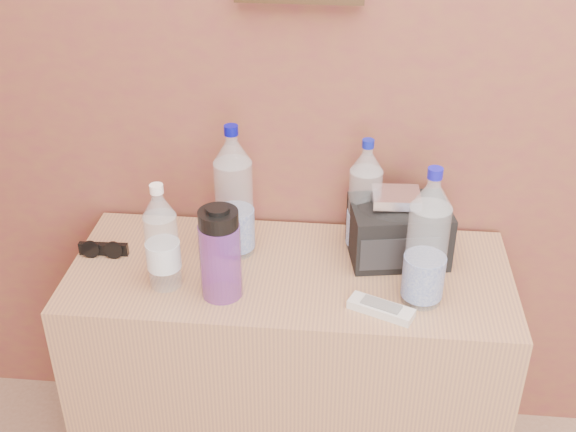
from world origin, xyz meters
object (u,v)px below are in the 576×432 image
at_px(dresser, 290,373).
at_px(ac_remote, 381,309).
at_px(pet_large_b, 234,198).
at_px(foil_packet, 396,197).
at_px(pet_large_c, 365,201).
at_px(toiletry_bag, 399,228).
at_px(sunglasses, 104,249).
at_px(pet_small, 162,242).
at_px(nalgene_bottle, 220,253).
at_px(pet_large_d, 427,245).

xyz_separation_m(dresser, ac_remote, (0.22, -0.15, 0.35)).
xyz_separation_m(pet_large_b, foil_packet, (0.39, 0.01, 0.02)).
bearing_deg(pet_large_c, toiletry_bag, -20.77).
xyz_separation_m(sunglasses, toiletry_bag, (0.74, 0.07, 0.06)).
bearing_deg(pet_large_c, ac_remote, -80.53).
distance_m(sunglasses, toiletry_bag, 0.75).
xyz_separation_m(pet_large_b, ac_remote, (0.37, -0.22, -0.14)).
bearing_deg(pet_large_b, toiletry_bag, 2.44).
bearing_deg(foil_packet, pet_small, -162.94).
height_order(pet_large_c, nalgene_bottle, pet_large_c).
bearing_deg(pet_large_b, nalgene_bottle, -91.07).
bearing_deg(toiletry_bag, foil_packet, -152.01).
bearing_deg(pet_large_b, ac_remote, -31.03).
height_order(pet_large_c, pet_large_d, pet_large_d).
relative_size(pet_large_b, pet_large_d, 1.02).
distance_m(pet_large_b, toiletry_bag, 0.41).
bearing_deg(nalgene_bottle, pet_large_d, 2.74).
distance_m(pet_large_b, nalgene_bottle, 0.19).
bearing_deg(toiletry_bag, dresser, -170.95).
relative_size(dresser, pet_large_b, 3.14).
distance_m(dresser, nalgene_bottle, 0.49).
xyz_separation_m(pet_large_c, foil_packet, (0.07, -0.04, 0.04)).
relative_size(pet_small, ac_remote, 1.79).
xyz_separation_m(dresser, sunglasses, (-0.48, 0.02, 0.36)).
height_order(dresser, pet_large_c, pet_large_c).
distance_m(toiletry_bag, foil_packet, 0.09).
xyz_separation_m(dresser, nalgene_bottle, (-0.15, -0.11, 0.45)).
xyz_separation_m(dresser, pet_large_b, (-0.14, 0.07, 0.49)).
distance_m(sunglasses, ac_remote, 0.72).
bearing_deg(pet_large_c, pet_large_b, -171.04).
bearing_deg(sunglasses, toiletry_bag, 3.19).
relative_size(pet_large_c, ac_remote, 2.02).
height_order(dresser, sunglasses, sunglasses).
distance_m(pet_small, nalgene_bottle, 0.14).
bearing_deg(ac_remote, toiletry_bag, 103.12).
bearing_deg(pet_large_d, toiletry_bag, 105.64).
relative_size(nalgene_bottle, sunglasses, 1.87).
bearing_deg(ac_remote, dresser, 169.69).
bearing_deg(foil_packet, ac_remote, -97.24).
bearing_deg(pet_large_c, dresser, -144.83).
height_order(ac_remote, toiletry_bag, toiletry_bag).
distance_m(pet_large_d, pet_small, 0.60).
bearing_deg(pet_small, pet_large_d, -0.34).
height_order(pet_small, toiletry_bag, pet_small).
bearing_deg(foil_packet, pet_large_c, 149.37).
bearing_deg(pet_small, sunglasses, 149.93).
xyz_separation_m(pet_large_c, toiletry_bag, (0.09, -0.03, -0.05)).
relative_size(nalgene_bottle, foil_packet, 2.05).
bearing_deg(pet_large_b, sunglasses, -171.44).
bearing_deg(nalgene_bottle, foil_packet, 25.63).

